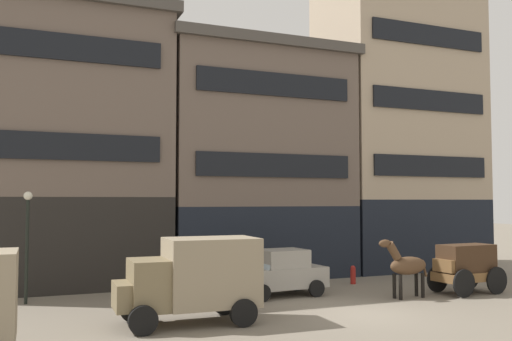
{
  "coord_description": "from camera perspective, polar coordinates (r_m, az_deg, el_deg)",
  "views": [
    {
      "loc": [
        -10.22,
        -15.81,
        3.8
      ],
      "look_at": [
        -2.97,
        2.08,
        4.84
      ],
      "focal_mm": 38.53,
      "sensor_mm": 36.0,
      "label": 1
    }
  ],
  "objects": [
    {
      "name": "sedan_dark",
      "position": [
        22.22,
        2.52,
        -10.56
      ],
      "size": [
        3.81,
        2.09,
        1.83
      ],
      "color": "gray",
      "rests_on": "ground_plane"
    },
    {
      "name": "delivery_truck_near",
      "position": [
        17.35,
        -6.59,
        -10.94
      ],
      "size": [
        4.38,
        2.19,
        2.62
      ],
      "color": "#7A6B4C",
      "rests_on": "ground_plane"
    },
    {
      "name": "building_center_left",
      "position": [
        28.28,
        -0.27,
        1.11
      ],
      "size": [
        9.72,
        6.07,
        11.66
      ],
      "color": "black",
      "rests_on": "ground_plane"
    },
    {
      "name": "pedestrian_officer",
      "position": [
        27.5,
        21.46,
        -8.76
      ],
      "size": [
        0.4,
        0.4,
        1.79
      ],
      "color": "black",
      "rests_on": "ground_plane"
    },
    {
      "name": "cargo_wagon",
      "position": [
        24.32,
        20.94,
        -9.15
      ],
      "size": [
        2.99,
        1.68,
        1.98
      ],
      "color": "brown",
      "rests_on": "ground_plane"
    },
    {
      "name": "ground_plane",
      "position": [
        19.21,
        10.96,
        -14.45
      ],
      "size": [
        120.0,
        120.0,
        0.0
      ],
      "primitive_type": "plane",
      "color": "slate"
    },
    {
      "name": "building_center_right",
      "position": [
        33.1,
        14.5,
        6.48
      ],
      "size": [
        9.03,
        6.07,
        18.41
      ],
      "color": "black",
      "rests_on": "ground_plane"
    },
    {
      "name": "draft_horse",
      "position": [
        22.42,
        15.34,
        -9.46
      ],
      "size": [
        2.35,
        0.71,
        2.3
      ],
      "color": "#513823",
      "rests_on": "ground_plane"
    },
    {
      "name": "building_far_left",
      "position": [
        26.34,
        -19.36,
        2.6
      ],
      "size": [
        9.52,
        6.07,
        12.58
      ],
      "color": "black",
      "rests_on": "ground_plane"
    },
    {
      "name": "fire_hydrant_curbside",
      "position": [
        25.72,
        10.04,
        -10.58
      ],
      "size": [
        0.24,
        0.24,
        0.83
      ],
      "color": "maroon",
      "rests_on": "ground_plane"
    },
    {
      "name": "streetlamp_curbside",
      "position": [
        22.01,
        -22.66,
        -5.79
      ],
      "size": [
        0.32,
        0.32,
        4.12
      ],
      "color": "black",
      "rests_on": "ground_plane"
    }
  ]
}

